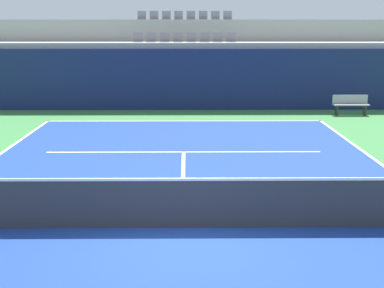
% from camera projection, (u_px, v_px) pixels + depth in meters
% --- Properties ---
extents(ground_plane, '(80.00, 80.00, 0.00)m').
position_uv_depth(ground_plane, '(182.00, 228.00, 10.54)').
color(ground_plane, '#387A3D').
extents(court_surface, '(11.00, 24.00, 0.01)m').
position_uv_depth(court_surface, '(182.00, 228.00, 10.54)').
color(court_surface, navy).
rests_on(court_surface, ground_plane).
extents(baseline_far, '(11.00, 0.10, 0.00)m').
position_uv_depth(baseline_far, '(184.00, 121.00, 22.23)').
color(baseline_far, white).
rests_on(baseline_far, court_surface).
extents(service_line_far, '(8.26, 0.10, 0.00)m').
position_uv_depth(service_line_far, '(184.00, 152.00, 16.80)').
color(service_line_far, white).
rests_on(service_line_far, court_surface).
extents(centre_service_line, '(0.10, 6.40, 0.00)m').
position_uv_depth(centre_service_line, '(183.00, 181.00, 13.67)').
color(centre_service_line, white).
rests_on(centre_service_line, court_surface).
extents(back_wall, '(20.11, 0.30, 2.73)m').
position_uv_depth(back_wall, '(185.00, 79.00, 25.05)').
color(back_wall, navy).
rests_on(back_wall, ground_plane).
extents(stands_tier_lower, '(20.11, 2.40, 2.98)m').
position_uv_depth(stands_tier_lower, '(185.00, 74.00, 26.35)').
color(stands_tier_lower, '#9E9E99').
rests_on(stands_tier_lower, ground_plane).
extents(stands_tier_upper, '(20.11, 2.40, 4.02)m').
position_uv_depth(stands_tier_upper, '(185.00, 60.00, 28.58)').
color(stands_tier_upper, '#9E9E99').
rests_on(stands_tier_upper, ground_plane).
extents(seating_row_lower, '(4.81, 0.44, 0.44)m').
position_uv_depth(seating_row_lower, '(185.00, 39.00, 26.10)').
color(seating_row_lower, slate).
rests_on(seating_row_lower, stands_tier_lower).
extents(seating_row_upper, '(4.81, 0.44, 0.44)m').
position_uv_depth(seating_row_upper, '(185.00, 17.00, 28.23)').
color(seating_row_upper, slate).
rests_on(seating_row_upper, stands_tier_upper).
extents(tennis_net, '(11.08, 0.08, 1.07)m').
position_uv_depth(tennis_net, '(182.00, 202.00, 10.44)').
color(tennis_net, black).
rests_on(tennis_net, court_surface).
extents(player_bench, '(1.50, 0.40, 0.85)m').
position_uv_depth(player_bench, '(351.00, 103.00, 23.68)').
color(player_bench, '#99999E').
rests_on(player_bench, ground_plane).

